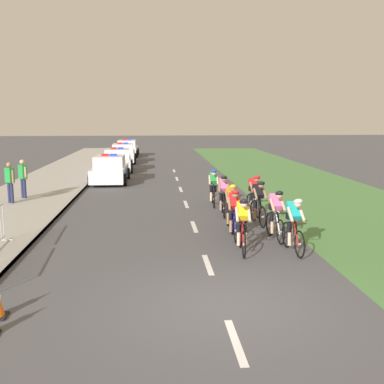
{
  "coord_description": "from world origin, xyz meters",
  "views": [
    {
      "loc": [
        -1.28,
        -8.44,
        3.64
      ],
      "look_at": [
        -0.04,
        7.01,
        1.1
      ],
      "focal_mm": 43.52,
      "sensor_mm": 36.0,
      "label": 1
    }
  ],
  "objects": [
    {
      "name": "cyclist_lead",
      "position": [
        1.03,
        3.51,
        0.79
      ],
      "size": [
        0.44,
        1.72,
        1.56
      ],
      "color": "black",
      "rests_on": "ground"
    },
    {
      "name": "ground_plane",
      "position": [
        0.0,
        0.0,
        0.0
      ],
      "size": [
        160.0,
        160.0,
        0.0
      ],
      "primitive_type": "plane",
      "color": "#4C4C51"
    },
    {
      "name": "cyclist_ninth",
      "position": [
        1.09,
        10.17,
        0.79
      ],
      "size": [
        0.44,
        1.72,
        1.56
      ],
      "color": "black",
      "rests_on": "ground"
    },
    {
      "name": "police_car_nearest",
      "position": [
        -3.76,
        17.44,
        0.68
      ],
      "size": [
        2.03,
        4.41,
        1.59
      ],
      "color": "white",
      "rests_on": "ground"
    },
    {
      "name": "police_car_second",
      "position": [
        -3.76,
        22.83,
        0.68
      ],
      "size": [
        2.15,
        4.47,
        1.59
      ],
      "color": "silver",
      "rests_on": "ground"
    },
    {
      "name": "police_car_third",
      "position": [
        -3.76,
        28.49,
        0.68
      ],
      "size": [
        2.1,
        4.45,
        1.59
      ],
      "color": "white",
      "rests_on": "ground"
    },
    {
      "name": "spectator_middle",
      "position": [
        -6.97,
        11.98,
        1.08
      ],
      "size": [
        0.43,
        0.42,
        1.68
      ],
      "color": "#23284C",
      "rests_on": "sidewalk_slab"
    },
    {
      "name": "police_car_furthest",
      "position": [
        -3.76,
        34.25,
        0.68
      ],
      "size": [
        2.02,
        4.41,
        1.59
      ],
      "color": "silver",
      "rests_on": "ground"
    },
    {
      "name": "lane_markings_centre",
      "position": [
        0.0,
        10.57,
        0.0
      ],
      "size": [
        0.14,
        25.6,
        0.01
      ],
      "color": "white",
      "rests_on": "ground"
    },
    {
      "name": "cyclist_third",
      "position": [
        1.06,
        4.98,
        0.79
      ],
      "size": [
        0.43,
        1.72,
        1.56
      ],
      "color": "black",
      "rests_on": "ground"
    },
    {
      "name": "cyclist_fifth",
      "position": [
        1.14,
        6.06,
        0.79
      ],
      "size": [
        0.42,
        1.72,
        1.56
      ],
      "color": "black",
      "rests_on": "ground"
    },
    {
      "name": "sidewalk_slab",
      "position": [
        -6.95,
        14.0,
        0.06
      ],
      "size": [
        4.27,
        60.0,
        0.12
      ],
      "primitive_type": "cube",
      "color": "#A3A099",
      "rests_on": "ground"
    },
    {
      "name": "cyclist_sixth",
      "position": [
        2.18,
        6.72,
        0.79
      ],
      "size": [
        0.44,
        1.72,
        1.56
      ],
      "color": "black",
      "rests_on": "ground"
    },
    {
      "name": "grass_verge",
      "position": [
        6.53,
        14.0,
        0.0
      ],
      "size": [
        7.0,
        60.0,
        0.01
      ],
      "primitive_type": "cube",
      "color": "#4C7F42",
      "rests_on": "ground"
    },
    {
      "name": "cyclist_eighth",
      "position": [
        2.36,
        8.18,
        0.79
      ],
      "size": [
        0.45,
        1.72,
        1.56
      ],
      "color": "black",
      "rests_on": "ground"
    },
    {
      "name": "cyclist_fourth",
      "position": [
        2.26,
        4.73,
        0.79
      ],
      "size": [
        0.43,
        1.72,
        1.56
      ],
      "color": "black",
      "rests_on": "ground"
    },
    {
      "name": "cyclist_seventh",
      "position": [
        1.22,
        8.26,
        0.79
      ],
      "size": [
        0.44,
        1.72,
        1.56
      ],
      "color": "black",
      "rests_on": "ground"
    },
    {
      "name": "cyclist_second",
      "position": [
        2.4,
        3.41,
        0.79
      ],
      "size": [
        0.43,
        1.72,
        1.56
      ],
      "color": "black",
      "rests_on": "ground"
    },
    {
      "name": "spectator_closest",
      "position": [
        -7.17,
        10.81,
        1.08
      ],
      "size": [
        0.45,
        0.4,
        1.68
      ],
      "color": "#23284C",
      "rests_on": "sidewalk_slab"
    },
    {
      "name": "kerb_edge",
      "position": [
        -4.89,
        14.0,
        0.07
      ],
      "size": [
        0.16,
        60.0,
        0.13
      ],
      "primitive_type": "cube",
      "color": "#9E9E99",
      "rests_on": "ground"
    }
  ]
}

